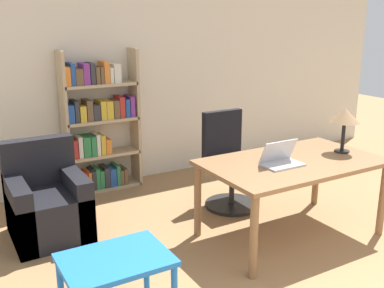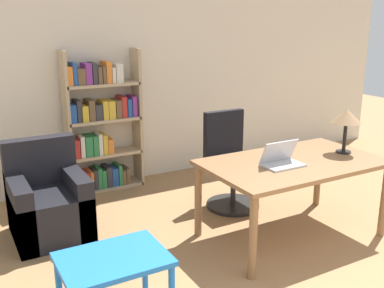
{
  "view_description": "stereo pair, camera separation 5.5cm",
  "coord_description": "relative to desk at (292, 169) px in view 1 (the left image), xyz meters",
  "views": [
    {
      "loc": [
        -2.43,
        -0.79,
        2.05
      ],
      "look_at": [
        -0.57,
        2.43,
        1.02
      ],
      "focal_mm": 42.0,
      "sensor_mm": 36.0,
      "label": 1
    },
    {
      "loc": [
        -2.39,
        -0.81,
        2.05
      ],
      "look_at": [
        -0.57,
        2.43,
        1.02
      ],
      "focal_mm": 42.0,
      "sensor_mm": 36.0,
      "label": 2
    }
  ],
  "objects": [
    {
      "name": "table_lamp",
      "position": [
        0.62,
        -0.03,
        0.45
      ],
      "size": [
        0.29,
        0.29,
        0.44
      ],
      "color": "black",
      "rests_on": "desk"
    },
    {
      "name": "armchair",
      "position": [
        -2.04,
        1.17,
        -0.37
      ],
      "size": [
        0.69,
        0.76,
        0.92
      ],
      "color": "black",
      "rests_on": "ground_plane"
    },
    {
      "name": "office_chair",
      "position": [
        -0.09,
        0.92,
        -0.21
      ],
      "size": [
        0.6,
        0.6,
        1.07
      ],
      "color": "black",
      "rests_on": "ground_plane"
    },
    {
      "name": "bookshelf",
      "position": [
        -1.19,
        2.11,
        0.11
      ],
      "size": [
        0.92,
        0.28,
        1.72
      ],
      "color": "tan",
      "rests_on": "ground_plane"
    },
    {
      "name": "wall_back",
      "position": [
        -0.41,
        2.3,
        0.67
      ],
      "size": [
        8.0,
        0.06,
        2.7
      ],
      "color": "beige",
      "rests_on": "ground_plane"
    },
    {
      "name": "desk",
      "position": [
        0.0,
        0.0,
        0.0
      ],
      "size": [
        1.69,
        1.0,
        0.77
      ],
      "color": "olive",
      "rests_on": "ground_plane"
    },
    {
      "name": "side_table_blue",
      "position": [
        -1.97,
        -0.5,
        -0.21
      ],
      "size": [
        0.7,
        0.52,
        0.56
      ],
      "color": "blue",
      "rests_on": "ground_plane"
    },
    {
      "name": "laptop",
      "position": [
        -0.19,
        -0.05,
        0.14
      ],
      "size": [
        0.37,
        0.23,
        0.23
      ],
      "color": "#B2B2B7",
      "rests_on": "desk"
    }
  ]
}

